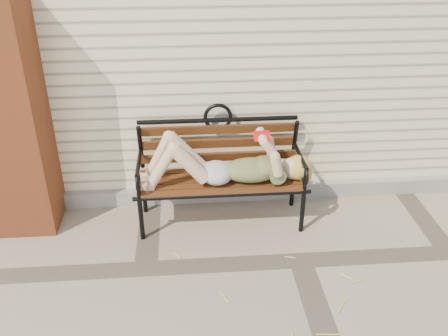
{
  "coord_description": "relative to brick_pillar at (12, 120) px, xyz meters",
  "views": [
    {
      "loc": [
        -0.88,
        -3.12,
        2.61
      ],
      "look_at": [
        -0.58,
        0.5,
        0.61
      ],
      "focal_mm": 40.0,
      "sensor_mm": 36.0,
      "label": 1
    }
  ],
  "objects": [
    {
      "name": "ground",
      "position": [
        2.3,
        -0.75,
        -1.0
      ],
      "size": [
        80.0,
        80.0,
        0.0
      ],
      "primitive_type": "plane",
      "color": "gray",
      "rests_on": "ground"
    },
    {
      "name": "house_wall",
      "position": [
        2.3,
        2.25,
        0.5
      ],
      "size": [
        8.0,
        4.0,
        3.0
      ],
      "primitive_type": "cube",
      "color": "#F5E8BF",
      "rests_on": "ground"
    },
    {
      "name": "foundation_strip",
      "position": [
        2.3,
        0.22,
        -0.93
      ],
      "size": [
        8.0,
        0.1,
        0.15
      ],
      "primitive_type": "cube",
      "color": "gray",
      "rests_on": "ground"
    },
    {
      "name": "brick_pillar",
      "position": [
        0.0,
        0.0,
        0.0
      ],
      "size": [
        0.5,
        0.5,
        2.0
      ],
      "primitive_type": "cube",
      "color": "#AC5126",
      "rests_on": "ground"
    },
    {
      "name": "garden_bench",
      "position": [
        1.7,
        -0.04,
        -0.43
      ],
      "size": [
        1.57,
        0.63,
        1.02
      ],
      "color": "black",
      "rests_on": "ground"
    },
    {
      "name": "reading_woman",
      "position": [
        1.71,
        -0.16,
        -0.4
      ],
      "size": [
        1.48,
        0.34,
        0.47
      ],
      "color": "#093245",
      "rests_on": "ground"
    },
    {
      "name": "straw_scatter",
      "position": [
        1.67,
        -1.47,
        -0.99
      ],
      "size": [
        2.28,
        1.71,
        0.01
      ],
      "color": "#C9C262",
      "rests_on": "ground"
    }
  ]
}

